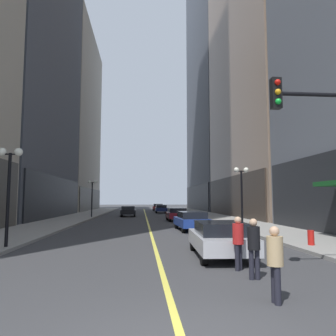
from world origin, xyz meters
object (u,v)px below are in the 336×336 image
car_blue (192,220)px  car_navy (161,209)px  car_black (128,211)px  fire_hydrant_right (311,239)px  car_maroon (177,214)px  pedestrian_in_tan_trench (275,258)px  car_silver (220,238)px  pedestrian_in_red_jacket (238,239)px  pedestrian_in_black_coat (254,244)px  street_lamp_right_mid (242,184)px  street_lamp_left_far (92,190)px  car_red (158,207)px  street_lamp_left_near (9,174)px

car_blue → car_navy: bearing=90.6°
car_black → fire_hydrant_right: 29.98m
car_maroon → pedestrian_in_tan_trench: size_ratio=2.56×
car_black → fire_hydrant_right: bearing=-72.1°
car_navy → car_blue: bearing=-89.4°
car_silver → fire_hydrant_right: 4.89m
pedestrian_in_red_jacket → pedestrian_in_black_coat: bearing=-85.6°
car_black → car_silver: bearing=-81.2°
pedestrian_in_tan_trench → street_lamp_right_mid: street_lamp_right_mid is taller
street_lamp_left_far → fire_hydrant_right: bearing=-61.6°
car_navy → street_lamp_right_mid: 30.58m
car_red → pedestrian_in_red_jacket: size_ratio=2.79×
pedestrian_in_black_coat → street_lamp_left_near: (-8.84, 5.84, 2.30)m
pedestrian_in_tan_trench → street_lamp_right_mid: bearing=74.8°
car_red → pedestrian_in_tan_trench: size_ratio=2.85×
pedestrian_in_red_jacket → car_silver: bearing=90.0°
car_red → pedestrian_in_red_jacket: pedestrian_in_red_jacket is taller
car_blue → car_red: bearing=90.4°
car_maroon → street_lamp_left_far: bearing=148.2°
car_silver → car_maroon: size_ratio=1.10×
car_navy → street_lamp_left_near: size_ratio=0.93×
car_red → street_lamp_left_near: street_lamp_left_near is taller
pedestrian_in_black_coat → car_blue: bearing=88.2°
pedestrian_in_black_coat → car_maroon: bearing=88.8°
car_blue → car_maroon: bearing=89.7°
street_lamp_left_far → fire_hydrant_right: size_ratio=5.54×
pedestrian_in_black_coat → pedestrian_in_tan_trench: bearing=-97.3°
car_silver → car_navy: bearing=89.7°
street_lamp_left_far → pedestrian_in_red_jacket: bearing=-73.1°
street_lamp_left_near → car_blue: bearing=40.8°
car_black → street_lamp_left_near: size_ratio=0.97×
car_blue → car_red: size_ratio=1.00×
car_blue → street_lamp_right_mid: size_ratio=1.02×
car_silver → car_black: size_ratio=1.04×
car_blue → car_red: same height
pedestrian_in_tan_trench → street_lamp_left_near: bearing=137.5°
pedestrian_in_red_jacket → fire_hydrant_right: (4.54, 4.09, -0.55)m
car_maroon → street_lamp_right_mid: size_ratio=0.92×
pedestrian_in_red_jacket → street_lamp_left_near: 10.20m
car_silver → pedestrian_in_black_coat: size_ratio=2.74×
car_blue → car_maroon: size_ratio=1.11×
car_silver → street_lamp_left_far: (-8.76, 26.42, 2.54)m
car_navy → fire_hydrant_right: (4.32, -38.46, -0.32)m
fire_hydrant_right → street_lamp_left_near: bearing=177.4°
car_silver → street_lamp_left_near: size_ratio=1.01×
car_red → street_lamp_left_near: bearing=-100.5°
car_maroon → pedestrian_in_black_coat: bearing=-91.2°
car_blue → street_lamp_right_mid: bearing=-6.5°
car_black → car_red: same height
car_navy → pedestrian_in_red_jacket: (-0.22, -42.55, 0.23)m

